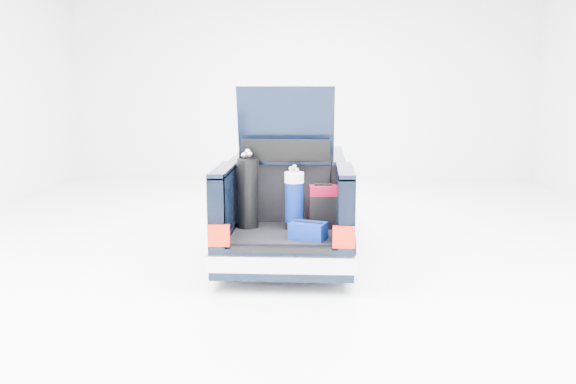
# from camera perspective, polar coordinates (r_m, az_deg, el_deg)

# --- Properties ---
(ground) EXTENTS (14.00, 14.00, 0.00)m
(ground) POSITION_cam_1_polar(r_m,az_deg,el_deg) (9.46, 0.16, -5.13)
(ground) COLOR white
(ground) RESTS_ON ground
(car) EXTENTS (1.87, 4.65, 2.47)m
(car) POSITION_cam_1_polar(r_m,az_deg,el_deg) (9.41, 0.19, -1.00)
(car) COLOR black
(car) RESTS_ON ground
(red_suitcase) EXTENTS (0.38, 0.27, 0.60)m
(red_suitcase) POSITION_cam_1_polar(r_m,az_deg,el_deg) (8.05, 3.29, -1.43)
(red_suitcase) COLOR maroon
(red_suitcase) RESTS_ON car
(black_golf_bag) EXTENTS (0.38, 0.40, 1.03)m
(black_golf_bag) POSITION_cam_1_polar(r_m,az_deg,el_deg) (8.06, -3.79, -0.08)
(black_golf_bag) COLOR black
(black_golf_bag) RESTS_ON car
(blue_golf_bag) EXTENTS (0.33, 0.33, 0.86)m
(blue_golf_bag) POSITION_cam_1_polar(r_m,az_deg,el_deg) (7.98, 0.58, -0.76)
(blue_golf_bag) COLOR black
(blue_golf_bag) RESTS_ON car
(blue_duffel) EXTENTS (0.50, 0.41, 0.23)m
(blue_duffel) POSITION_cam_1_polar(r_m,az_deg,el_deg) (7.53, 1.89, -3.64)
(blue_duffel) COLOR navy
(blue_duffel) RESTS_ON car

